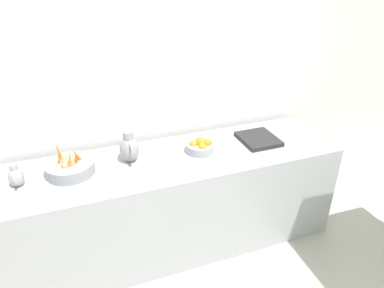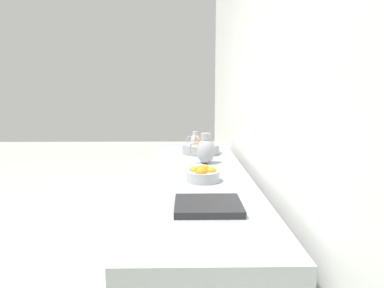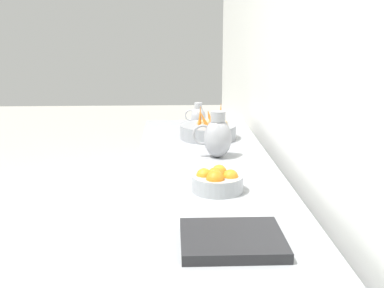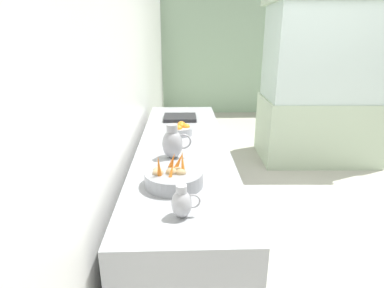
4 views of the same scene
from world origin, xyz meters
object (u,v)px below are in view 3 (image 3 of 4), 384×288
at_px(vegetable_colander, 209,131).
at_px(orange_bowl, 217,181).
at_px(metal_pitcher_tall, 217,137).
at_px(metal_pitcher_short, 198,116).

xyz_separation_m(vegetable_colander, orange_bowl, (0.04, 1.01, -0.00)).
bearing_deg(vegetable_colander, metal_pitcher_tall, 91.89).
xyz_separation_m(vegetable_colander, metal_pitcher_short, (0.05, -0.35, 0.03)).
distance_m(vegetable_colander, metal_pitcher_short, 0.36).
relative_size(orange_bowl, metal_pitcher_short, 1.30).
bearing_deg(orange_bowl, vegetable_colander, -92.02).
height_order(vegetable_colander, metal_pitcher_tall, metal_pitcher_tall).
bearing_deg(orange_bowl, metal_pitcher_short, -89.45).
bearing_deg(vegetable_colander, metal_pitcher_short, -82.11).
bearing_deg(orange_bowl, metal_pitcher_tall, -95.10).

